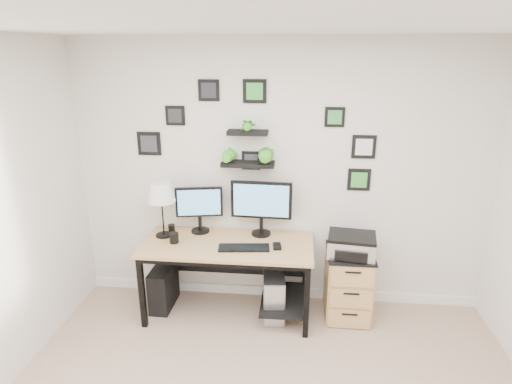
# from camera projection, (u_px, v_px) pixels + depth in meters

# --- Properties ---
(room) EXTENTS (4.00, 4.00, 4.00)m
(room) POSITION_uv_depth(u_px,v_px,m) (278.00, 291.00, 4.51)
(room) COLOR tan
(room) RESTS_ON ground
(desk) EXTENTS (1.60, 0.70, 0.75)m
(desk) POSITION_uv_depth(u_px,v_px,m) (232.00, 254.00, 4.07)
(desk) COLOR tan
(desk) RESTS_ON ground
(monitor_left) EXTENTS (0.45, 0.21, 0.47)m
(monitor_left) POSITION_uv_depth(u_px,v_px,m) (199.00, 206.00, 4.16)
(monitor_left) COLOR black
(monitor_left) RESTS_ON desk
(monitor_right) EXTENTS (0.59, 0.20, 0.54)m
(monitor_right) POSITION_uv_depth(u_px,v_px,m) (261.00, 204.00, 4.08)
(monitor_right) COLOR black
(monitor_right) RESTS_ON desk
(keyboard) EXTENTS (0.47, 0.19, 0.02)m
(keyboard) POSITION_uv_depth(u_px,v_px,m) (244.00, 248.00, 3.89)
(keyboard) COLOR black
(keyboard) RESTS_ON desk
(mouse) EXTENTS (0.09, 0.12, 0.03)m
(mouse) POSITION_uv_depth(u_px,v_px,m) (277.00, 246.00, 3.90)
(mouse) COLOR black
(mouse) RESTS_ON desk
(table_lamp) EXTENTS (0.26, 0.26, 0.54)m
(table_lamp) POSITION_uv_depth(u_px,v_px,m) (161.00, 194.00, 4.03)
(table_lamp) COLOR black
(table_lamp) RESTS_ON desk
(mug) EXTENTS (0.09, 0.09, 0.10)m
(mug) POSITION_uv_depth(u_px,v_px,m) (174.00, 238.00, 4.00)
(mug) COLOR black
(mug) RESTS_ON desk
(pen_cup) EXTENTS (0.07, 0.07, 0.08)m
(pen_cup) POSITION_uv_depth(u_px,v_px,m) (172.00, 229.00, 4.22)
(pen_cup) COLOR black
(pen_cup) RESTS_ON desk
(pc_tower_black) EXTENTS (0.20, 0.43, 0.42)m
(pc_tower_black) POSITION_uv_depth(u_px,v_px,m) (164.00, 287.00, 4.29)
(pc_tower_black) COLOR black
(pc_tower_black) RESTS_ON ground
(pc_tower_grey) EXTENTS (0.24, 0.47, 0.45)m
(pc_tower_grey) POSITION_uv_depth(u_px,v_px,m) (274.00, 294.00, 4.14)
(pc_tower_grey) COLOR gray
(pc_tower_grey) RESTS_ON ground
(file_cabinet) EXTENTS (0.43, 0.53, 0.67)m
(file_cabinet) POSITION_uv_depth(u_px,v_px,m) (348.00, 284.00, 4.11)
(file_cabinet) COLOR tan
(file_cabinet) RESTS_ON ground
(printer) EXTENTS (0.46, 0.39, 0.19)m
(printer) POSITION_uv_depth(u_px,v_px,m) (352.00, 245.00, 3.93)
(printer) COLOR silver
(printer) RESTS_ON file_cabinet
(wall_decor) EXTENTS (2.27, 0.18, 1.02)m
(wall_decor) POSITION_uv_depth(u_px,v_px,m) (252.00, 141.00, 3.97)
(wall_decor) COLOR black
(wall_decor) RESTS_ON ground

